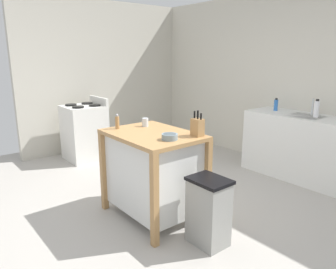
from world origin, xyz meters
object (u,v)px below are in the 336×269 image
(trash_bin, at_px, (208,211))
(stove, at_px, (85,132))
(bottle_spray_cleaner, at_px, (317,109))
(drinking_cup, at_px, (145,122))
(pepper_grinder, at_px, (117,122))
(kitchen_island, at_px, (153,170))
(bowl_ceramic_wide, at_px, (170,137))
(sink_faucet, at_px, (313,107))
(knife_block, at_px, (197,127))
(bottle_dish_soap, at_px, (276,105))

(trash_bin, xyz_separation_m, stove, (-3.00, 0.21, 0.13))
(trash_bin, relative_size, bottle_spray_cleaner, 2.64)
(stove, bearing_deg, drinking_cup, -4.86)
(pepper_grinder, bearing_deg, kitchen_island, 25.93)
(bowl_ceramic_wide, height_order, bottle_spray_cleaner, bottle_spray_cleaner)
(kitchen_island, height_order, trash_bin, kitchen_island)
(bottle_spray_cleaner, bearing_deg, kitchen_island, -103.81)
(trash_bin, bearing_deg, pepper_grinder, -167.13)
(drinking_cup, xyz_separation_m, sink_faucet, (0.72, 2.27, 0.03))
(bottle_spray_cleaner, bearing_deg, bowl_ceramic_wide, -95.92)
(kitchen_island, relative_size, sink_faucet, 4.53)
(sink_faucet, bearing_deg, knife_block, -91.41)
(knife_block, xyz_separation_m, stove, (-2.64, 0.02, -0.55))
(kitchen_island, xyz_separation_m, stove, (-2.26, 0.28, -0.06))
(drinking_cup, height_order, sink_faucet, sink_faucet)
(pepper_grinder, bearing_deg, bowl_ceramic_wide, 12.12)
(trash_bin, height_order, sink_faucet, sink_faucet)
(knife_block, height_order, pepper_grinder, knife_block)
(kitchen_island, distance_m, bowl_ceramic_wide, 0.54)
(bowl_ceramic_wide, height_order, pepper_grinder, pepper_grinder)
(drinking_cup, xyz_separation_m, pepper_grinder, (-0.09, -0.30, 0.03))
(knife_block, height_order, trash_bin, knife_block)
(pepper_grinder, relative_size, sink_faucet, 0.73)
(kitchen_island, xyz_separation_m, knife_block, (0.38, 0.26, 0.49))
(pepper_grinder, height_order, bottle_dish_soap, pepper_grinder)
(bottle_spray_cleaner, distance_m, stove, 3.48)
(bottle_dish_soap, xyz_separation_m, bottle_spray_cleaner, (0.62, -0.03, 0.03))
(kitchen_island, relative_size, bottle_spray_cleaner, 4.18)
(stove, bearing_deg, sink_faucet, 38.04)
(kitchen_island, bearing_deg, sink_faucet, 79.78)
(kitchen_island, distance_m, stove, 2.28)
(kitchen_island, bearing_deg, trash_bin, 5.44)
(drinking_cup, bearing_deg, pepper_grinder, -107.23)
(bottle_dish_soap, bearing_deg, stove, -137.63)
(kitchen_island, xyz_separation_m, bottle_spray_cleaner, (0.55, 2.25, 0.48))
(kitchen_island, xyz_separation_m, pepper_grinder, (-0.38, -0.19, 0.48))
(trash_bin, relative_size, bottle_dish_soap, 3.42)
(knife_block, xyz_separation_m, trash_bin, (0.36, -0.19, -0.69))
(kitchen_island, bearing_deg, bottle_dish_soap, 91.66)
(bottle_dish_soap, bearing_deg, drinking_cup, -95.88)
(drinking_cup, relative_size, bottle_dish_soap, 0.50)
(bottle_dish_soap, xyz_separation_m, stove, (-2.20, -2.00, -0.52))
(bowl_ceramic_wide, xyz_separation_m, bottle_dish_soap, (-0.38, 2.32, 0.02))
(trash_bin, xyz_separation_m, bottle_spray_cleaner, (-0.18, 2.18, 0.68))
(drinking_cup, distance_m, trash_bin, 1.21)
(trash_bin, height_order, bottle_dish_soap, bottle_dish_soap)
(drinking_cup, relative_size, sink_faucet, 0.42)
(pepper_grinder, xyz_separation_m, bottle_spray_cleaner, (0.94, 2.44, 0.00))
(trash_bin, bearing_deg, bowl_ceramic_wide, -165.89)
(kitchen_island, distance_m, sink_faucet, 2.47)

